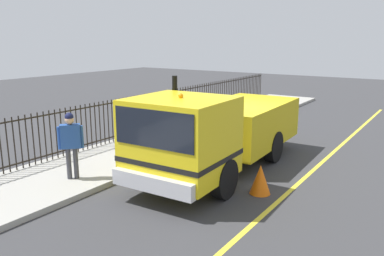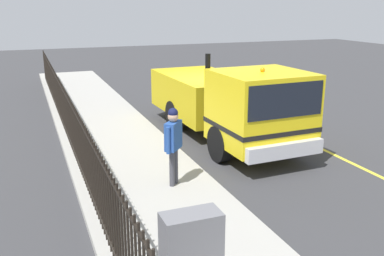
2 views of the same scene
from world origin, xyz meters
name	(u,v)px [view 1 (image 1 of 2)]	position (x,y,z in m)	size (l,w,h in m)	color
ground_plane	(239,158)	(0.00, 0.00, 0.00)	(58.53, 58.53, 0.00)	#38383A
sidewalk_slab	(162,142)	(3.12, 0.00, 0.07)	(3.02, 26.60, 0.14)	#A3A099
lane_marking	(312,171)	(-2.32, 0.00, 0.00)	(0.12, 23.94, 0.01)	yellow
work_truck	(214,129)	(-0.11, 1.76, 1.29)	(2.48, 6.94, 2.74)	yellow
worker_standing	(71,139)	(2.56, 4.44, 1.21)	(0.49, 0.51, 1.74)	#264C99
iron_fence	(135,115)	(4.39, 0.00, 0.90)	(0.04, 22.65, 1.50)	black
traffic_cone	(260,179)	(-1.76, 2.34, 0.37)	(0.51, 0.51, 0.73)	orange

